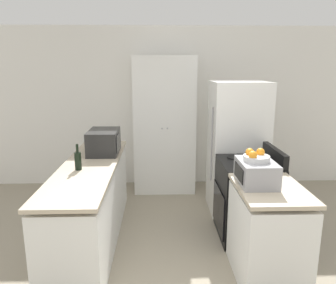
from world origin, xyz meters
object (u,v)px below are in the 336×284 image
pantry_cabinet (164,125)px  wine_bottle (78,160)px  microwave (104,142)px  refrigerator (237,148)px  toaster_oven (256,172)px  fruit_bowl (256,157)px  stove (247,198)px

pantry_cabinet → wine_bottle: 2.01m
pantry_cabinet → microwave: 1.35m
pantry_cabinet → microwave: pantry_cabinet is taller
microwave → refrigerator: bearing=9.7°
toaster_oven → fruit_bowl: 0.15m
microwave → wine_bottle: size_ratio=1.95×
stove → fruit_bowl: fruit_bowl is taller
stove → refrigerator: size_ratio=0.60×
refrigerator → wine_bottle: refrigerator is taller
stove → wine_bottle: size_ratio=3.86×
refrigerator → wine_bottle: (-1.92, -0.97, 0.12)m
wine_bottle → toaster_oven: bearing=-15.3°
refrigerator → microwave: refrigerator is taller
toaster_oven → fruit_bowl: fruit_bowl is taller
pantry_cabinet → microwave: size_ratio=3.95×
refrigerator → fruit_bowl: size_ratio=7.42×
stove → refrigerator: (0.04, 0.75, 0.43)m
wine_bottle → toaster_oven: size_ratio=0.63×
wine_bottle → fruit_bowl: size_ratio=1.15×
toaster_oven → microwave: bearing=144.0°
pantry_cabinet → microwave: bearing=-125.1°
microwave → fruit_bowl: fruit_bowl is taller
wine_bottle → toaster_oven: (1.75, -0.48, 0.01)m
fruit_bowl → stove: bearing=78.3°
microwave → wine_bottle: (-0.17, -0.67, -0.04)m
stove → wine_bottle: 1.97m
toaster_oven → stove: bearing=79.3°
pantry_cabinet → microwave: (-0.78, -1.11, -0.01)m
stove → wine_bottle: (-1.88, -0.22, 0.55)m
refrigerator → microwave: 1.79m
microwave → fruit_bowl: (1.57, -1.14, 0.11)m
wine_bottle → fruit_bowl: 1.80m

